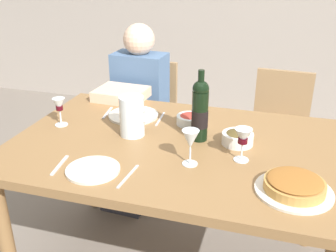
% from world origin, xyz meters
% --- Properties ---
extents(dining_table, '(1.50, 1.00, 0.76)m').
position_xyz_m(dining_table, '(0.00, 0.00, 0.67)').
color(dining_table, olive).
rests_on(dining_table, ground).
extents(wine_bottle, '(0.08, 0.08, 0.33)m').
position_xyz_m(wine_bottle, '(0.10, 0.07, 0.90)').
color(wine_bottle, black).
rests_on(wine_bottle, dining_table).
extents(water_pitcher, '(0.17, 0.12, 0.19)m').
position_xyz_m(water_pitcher, '(-0.22, 0.03, 0.84)').
color(water_pitcher, silver).
rests_on(water_pitcher, dining_table).
extents(baked_tart, '(0.28, 0.28, 0.06)m').
position_xyz_m(baked_tart, '(0.52, -0.27, 0.79)').
color(baked_tart, silver).
rests_on(baked_tart, dining_table).
extents(salad_bowl, '(0.14, 0.14, 0.06)m').
position_xyz_m(salad_bowl, '(0.01, 0.23, 0.79)').
color(salad_bowl, silver).
rests_on(salad_bowl, dining_table).
extents(olive_bowl, '(0.14, 0.14, 0.06)m').
position_xyz_m(olive_bowl, '(0.27, 0.07, 0.79)').
color(olive_bowl, white).
rests_on(olive_bowl, dining_table).
extents(wine_glass_left_diner, '(0.07, 0.07, 0.14)m').
position_xyz_m(wine_glass_left_diner, '(0.31, -0.08, 0.86)').
color(wine_glass_left_diner, silver).
rests_on(wine_glass_left_diner, dining_table).
extents(wine_glass_right_diner, '(0.07, 0.07, 0.15)m').
position_xyz_m(wine_glass_right_diner, '(0.11, -0.17, 0.87)').
color(wine_glass_right_diner, silver).
rests_on(wine_glass_right_diner, dining_table).
extents(wine_glass_centre, '(0.06, 0.06, 0.14)m').
position_xyz_m(wine_glass_centre, '(-0.61, 0.03, 0.86)').
color(wine_glass_centre, silver).
rests_on(wine_glass_centre, dining_table).
extents(dinner_plate_left_setting, '(0.26, 0.26, 0.01)m').
position_xyz_m(dinner_plate_left_setting, '(-0.30, 0.24, 0.77)').
color(dinner_plate_left_setting, silver).
rests_on(dinner_plate_left_setting, dining_table).
extents(dinner_plate_right_setting, '(0.22, 0.22, 0.01)m').
position_xyz_m(dinner_plate_right_setting, '(-0.25, -0.34, 0.77)').
color(dinner_plate_right_setting, silver).
rests_on(dinner_plate_right_setting, dining_table).
extents(fork_left_setting, '(0.04, 0.16, 0.00)m').
position_xyz_m(fork_left_setting, '(-0.45, 0.24, 0.76)').
color(fork_left_setting, silver).
rests_on(fork_left_setting, dining_table).
extents(knife_left_setting, '(0.02, 0.18, 0.00)m').
position_xyz_m(knife_left_setting, '(-0.15, 0.24, 0.76)').
color(knife_left_setting, silver).
rests_on(knife_left_setting, dining_table).
extents(knife_right_setting, '(0.02, 0.18, 0.00)m').
position_xyz_m(knife_right_setting, '(-0.10, -0.34, 0.76)').
color(knife_right_setting, silver).
rests_on(knife_right_setting, dining_table).
extents(spoon_right_setting, '(0.04, 0.16, 0.00)m').
position_xyz_m(spoon_right_setting, '(-0.40, -0.34, 0.76)').
color(spoon_right_setting, silver).
rests_on(spoon_right_setting, dining_table).
extents(chair_left, '(0.42, 0.42, 0.87)m').
position_xyz_m(chair_left, '(-0.45, 0.88, 0.50)').
color(chair_left, '#9E7A51').
rests_on(chair_left, ground).
extents(diner_left, '(0.35, 0.52, 1.16)m').
position_xyz_m(diner_left, '(-0.46, 0.64, 0.62)').
color(diner_left, '#4C6B93').
rests_on(diner_left, ground).
extents(chair_right, '(0.42, 0.42, 0.87)m').
position_xyz_m(chair_right, '(0.45, 0.88, 0.50)').
color(chair_right, '#9E7A51').
rests_on(chair_right, ground).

